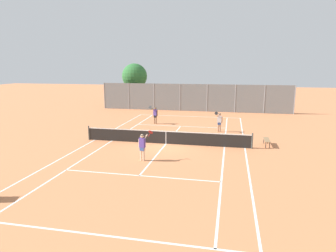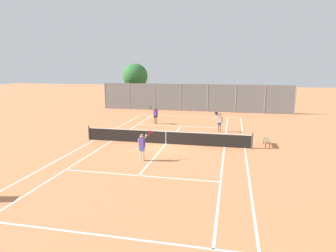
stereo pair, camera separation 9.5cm
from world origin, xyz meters
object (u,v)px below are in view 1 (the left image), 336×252
(loose_tennis_ball_4, at_px, (192,140))
(courtside_bench, at_px, (267,140))
(player_near_side, at_px, (142,145))
(player_far_right, at_px, (219,121))
(loose_tennis_ball_3, at_px, (179,131))
(loose_tennis_ball_0, at_px, (217,138))
(tree_behind_left, at_px, (134,77))
(player_far_left, at_px, (155,114))
(tennis_net, at_px, (166,137))
(loose_tennis_ball_1, at_px, (232,144))
(loose_tennis_ball_2, at_px, (225,118))

(loose_tennis_ball_4, height_order, courtside_bench, courtside_bench)
(player_near_side, relative_size, player_far_right, 1.00)
(player_far_right, xyz_separation_m, loose_tennis_ball_3, (-3.31, -0.59, -0.89))
(loose_tennis_ball_0, bearing_deg, tree_behind_left, 126.29)
(loose_tennis_ball_4, relative_size, courtside_bench, 0.04)
(tree_behind_left, bearing_deg, courtside_bench, -49.05)
(loose_tennis_ball_0, height_order, loose_tennis_ball_4, same)
(player_far_left, bearing_deg, loose_tennis_ball_0, -36.87)
(tennis_net, relative_size, loose_tennis_ball_1, 181.82)
(tennis_net, height_order, player_near_side, player_near_side)
(player_far_right, bearing_deg, player_near_side, -115.12)
(player_far_left, height_order, player_far_right, same)
(player_far_left, bearing_deg, tennis_net, -69.91)
(loose_tennis_ball_1, xyz_separation_m, loose_tennis_ball_2, (-0.73, 10.65, 0.00))
(loose_tennis_ball_2, height_order, courtside_bench, courtside_bench)
(player_near_side, height_order, courtside_bench, player_near_side)
(player_far_left, distance_m, courtside_bench, 11.37)
(loose_tennis_ball_3, bearing_deg, player_far_left, 134.23)
(player_near_side, xyz_separation_m, loose_tennis_ball_0, (4.04, 6.49, -0.89))
(tennis_net, height_order, player_far_right, player_far_right)
(player_near_side, bearing_deg, player_far_right, 64.88)
(player_near_side, distance_m, loose_tennis_ball_0, 7.70)
(loose_tennis_ball_1, bearing_deg, loose_tennis_ball_2, 93.91)
(loose_tennis_ball_3, bearing_deg, player_near_side, -95.53)
(tennis_net, xyz_separation_m, player_far_right, (3.56, 4.73, 0.42))
(loose_tennis_ball_3, distance_m, courtside_bench, 7.48)
(tennis_net, height_order, tree_behind_left, tree_behind_left)
(player_far_left, distance_m, loose_tennis_ball_1, 9.60)
(tree_behind_left, bearing_deg, player_far_left, -63.44)
(player_far_left, distance_m, player_far_right, 6.55)
(loose_tennis_ball_3, bearing_deg, courtside_bench, -25.33)
(loose_tennis_ball_0, bearing_deg, player_far_left, 143.13)
(player_far_right, bearing_deg, tree_behind_left, 130.57)
(tennis_net, distance_m, player_near_side, 4.07)
(player_far_left, bearing_deg, loose_tennis_ball_2, 33.91)
(loose_tennis_ball_0, xyz_separation_m, loose_tennis_ball_3, (-3.26, 1.66, 0.00))
(loose_tennis_ball_1, distance_m, loose_tennis_ball_4, 2.93)
(player_far_left, height_order, loose_tennis_ball_4, player_far_left)
(tree_behind_left, bearing_deg, loose_tennis_ball_1, -54.05)
(loose_tennis_ball_0, height_order, tree_behind_left, tree_behind_left)
(loose_tennis_ball_0, distance_m, loose_tennis_ball_1, 2.07)
(loose_tennis_ball_2, xyz_separation_m, loose_tennis_ball_3, (-3.64, -7.25, 0.00))
(loose_tennis_ball_1, bearing_deg, player_near_side, -137.37)
(loose_tennis_ball_3, relative_size, tree_behind_left, 0.01)
(player_far_right, height_order, courtside_bench, player_far_right)
(player_far_right, relative_size, tree_behind_left, 0.31)
(player_far_left, relative_size, tree_behind_left, 0.31)
(loose_tennis_ball_0, xyz_separation_m, loose_tennis_ball_2, (0.39, 8.91, 0.00))
(loose_tennis_ball_2, distance_m, loose_tennis_ball_3, 8.11)
(player_near_side, xyz_separation_m, tree_behind_left, (-7.86, 22.71, 3.03))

